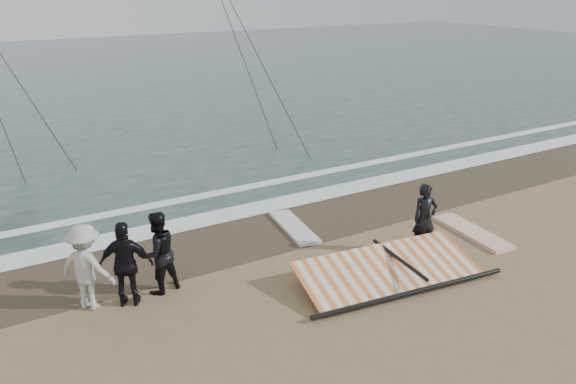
{
  "coord_description": "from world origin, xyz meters",
  "views": [
    {
      "loc": [
        -6.24,
        -7.35,
        6.16
      ],
      "look_at": [
        -0.17,
        3.0,
        1.6
      ],
      "focal_mm": 35.0,
      "sensor_mm": 36.0,
      "label": 1
    }
  ],
  "objects_px": {
    "man_main": "(425,218)",
    "board_white": "(472,232)",
    "sail_rig": "(381,271)",
    "board_cream": "(294,227)"
  },
  "relations": [
    {
      "from": "man_main",
      "to": "board_white",
      "type": "distance_m",
      "value": 1.97
    },
    {
      "from": "board_white",
      "to": "sail_rig",
      "type": "height_order",
      "value": "sail_rig"
    },
    {
      "from": "sail_rig",
      "to": "board_cream",
      "type": "bearing_deg",
      "value": 95.19
    },
    {
      "from": "board_cream",
      "to": "sail_rig",
      "type": "height_order",
      "value": "sail_rig"
    },
    {
      "from": "man_main",
      "to": "board_cream",
      "type": "height_order",
      "value": "man_main"
    },
    {
      "from": "board_white",
      "to": "board_cream",
      "type": "xyz_separation_m",
      "value": [
        -3.82,
        2.6,
        -0.0
      ]
    },
    {
      "from": "board_white",
      "to": "board_cream",
      "type": "height_order",
      "value": "board_white"
    },
    {
      "from": "man_main",
      "to": "sail_rig",
      "type": "distance_m",
      "value": 1.94
    },
    {
      "from": "board_cream",
      "to": "sail_rig",
      "type": "xyz_separation_m",
      "value": [
        0.29,
        -3.23,
        0.15
      ]
    },
    {
      "from": "man_main",
      "to": "board_white",
      "type": "height_order",
      "value": "man_main"
    }
  ]
}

